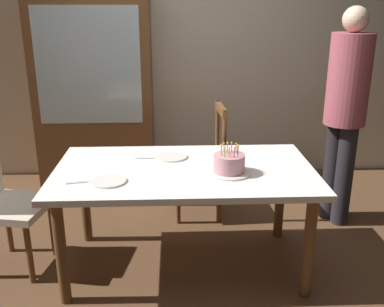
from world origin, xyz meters
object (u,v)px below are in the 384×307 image
(dining_table, at_px, (184,180))
(plate_near_celebrant, at_px, (108,181))
(person_guest, at_px, (346,105))
(chair_spindle_back, at_px, (200,163))
(birthday_cake, at_px, (229,165))
(china_cabinet, at_px, (94,89))
(plate_far_side, at_px, (171,157))

(dining_table, height_order, plate_near_celebrant, plate_near_celebrant)
(dining_table, height_order, person_guest, person_guest)
(chair_spindle_back, bearing_deg, plate_near_celebrant, -121.33)
(chair_spindle_back, relative_size, person_guest, 0.55)
(dining_table, distance_m, chair_spindle_back, 0.83)
(plate_near_celebrant, bearing_deg, birthday_cake, 8.74)
(dining_table, xyz_separation_m, chair_spindle_back, (0.15, 0.80, -0.18))
(dining_table, bearing_deg, person_guest, 26.31)
(birthday_cake, height_order, plate_near_celebrant, birthday_cake)
(dining_table, relative_size, china_cabinet, 0.89)
(birthday_cake, xyz_separation_m, person_guest, (0.99, 0.73, 0.21))
(dining_table, relative_size, plate_near_celebrant, 7.65)
(dining_table, relative_size, person_guest, 0.98)
(birthday_cake, relative_size, person_guest, 0.16)
(plate_far_side, bearing_deg, dining_table, -68.50)
(plate_far_side, bearing_deg, chair_spindle_back, 67.94)
(birthday_cake, xyz_separation_m, plate_near_celebrant, (-0.74, -0.11, -0.05))
(plate_near_celebrant, height_order, plate_far_side, same)
(dining_table, bearing_deg, china_cabinet, 117.87)
(dining_table, relative_size, birthday_cake, 6.01)
(dining_table, xyz_separation_m, plate_near_celebrant, (-0.46, -0.21, 0.09))
(plate_near_celebrant, relative_size, chair_spindle_back, 0.23)
(birthday_cake, relative_size, china_cabinet, 0.15)
(chair_spindle_back, relative_size, china_cabinet, 0.50)
(birthday_cake, height_order, china_cabinet, china_cabinet)
(chair_spindle_back, bearing_deg, birthday_cake, -81.91)
(plate_near_celebrant, distance_m, chair_spindle_back, 1.21)
(dining_table, xyz_separation_m, birthday_cake, (0.28, -0.10, 0.14))
(person_guest, height_order, china_cabinet, china_cabinet)
(plate_far_side, relative_size, person_guest, 0.13)
(plate_near_celebrant, xyz_separation_m, china_cabinet, (-0.36, 1.77, 0.23))
(dining_table, height_order, plate_far_side, plate_far_side)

